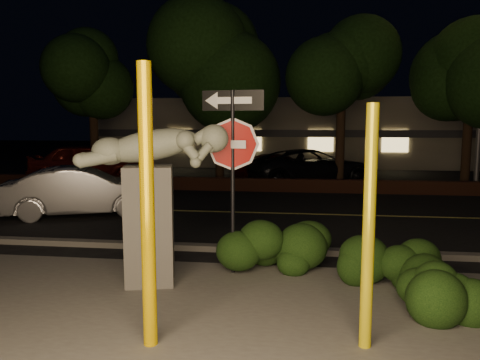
% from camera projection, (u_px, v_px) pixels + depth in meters
% --- Properties ---
extents(ground, '(90.00, 90.00, 0.00)m').
position_uv_depth(ground, '(273.00, 197.00, 16.59)').
color(ground, black).
rests_on(ground, ground).
extents(patio, '(14.00, 6.00, 0.02)m').
position_uv_depth(patio, '(219.00, 338.00, 5.77)').
color(patio, '#4C4944').
rests_on(patio, ground).
extents(road, '(80.00, 8.00, 0.01)m').
position_uv_depth(road, '(267.00, 213.00, 13.64)').
color(road, black).
rests_on(road, ground).
extents(lane_marking, '(80.00, 0.12, 0.00)m').
position_uv_depth(lane_marking, '(267.00, 213.00, 13.63)').
color(lane_marking, '#ADA245').
rests_on(lane_marking, road).
extents(curb, '(80.00, 0.25, 0.12)m').
position_uv_depth(curb, '(253.00, 249.00, 9.60)').
color(curb, '#4C4944').
rests_on(curb, ground).
extents(brick_wall, '(40.00, 0.35, 0.50)m').
position_uv_depth(brick_wall, '(276.00, 185.00, 17.83)').
color(brick_wall, '#492417').
rests_on(brick_wall, ground).
extents(parking_lot, '(40.00, 12.00, 0.01)m').
position_uv_depth(parking_lot, '(282.00, 175.00, 23.47)').
color(parking_lot, black).
rests_on(parking_lot, ground).
extents(building, '(22.00, 10.20, 4.00)m').
position_uv_depth(building, '(287.00, 131.00, 31.08)').
color(building, '#706B59').
rests_on(building, ground).
extents(tree_far_a, '(4.60, 4.60, 7.43)m').
position_uv_depth(tree_far_a, '(91.00, 58.00, 19.91)').
color(tree_far_a, black).
rests_on(tree_far_a, ground).
extents(tree_far_b, '(5.20, 5.20, 8.41)m').
position_uv_depth(tree_far_b, '(219.00, 39.00, 19.30)').
color(tree_far_b, black).
rests_on(tree_far_b, ground).
extents(tree_far_c, '(4.80, 4.80, 7.84)m').
position_uv_depth(tree_far_c, '(343.00, 44.00, 18.31)').
color(tree_far_c, black).
rests_on(tree_far_c, ground).
extents(tree_far_d, '(4.40, 4.40, 7.42)m').
position_uv_depth(tree_far_d, '(472.00, 50.00, 18.18)').
color(tree_far_d, black).
rests_on(tree_far_d, ground).
extents(yellow_pole_left, '(0.17, 0.17, 3.33)m').
position_uv_depth(yellow_pole_left, '(147.00, 209.00, 5.39)').
color(yellow_pole_left, '#D7A900').
rests_on(yellow_pole_left, ground).
extents(yellow_pole_right, '(0.14, 0.14, 2.87)m').
position_uv_depth(yellow_pole_right, '(369.00, 229.00, 5.36)').
color(yellow_pole_right, yellow).
rests_on(yellow_pole_right, ground).
extents(signpost, '(1.08, 0.19, 3.19)m').
position_uv_depth(signpost, '(233.00, 145.00, 7.99)').
color(signpost, black).
rests_on(signpost, ground).
extents(sculpture, '(2.45, 1.18, 2.62)m').
position_uv_depth(sculpture, '(152.00, 187.00, 7.58)').
color(sculpture, '#4C4944').
rests_on(sculpture, ground).
extents(hedge_center, '(2.20, 1.52, 1.05)m').
position_uv_depth(hedge_center, '(274.00, 243.00, 8.32)').
color(hedge_center, black).
rests_on(hedge_center, ground).
extents(hedge_right, '(1.86, 1.43, 1.08)m').
position_uv_depth(hedge_right, '(387.00, 256.00, 7.43)').
color(hedge_right, black).
rests_on(hedge_right, ground).
extents(hedge_far_right, '(1.32, 0.88, 0.88)m').
position_uv_depth(hedge_far_right, '(439.00, 287.00, 6.34)').
color(hedge_far_right, black).
rests_on(hedge_far_right, ground).
extents(streetlight, '(1.49, 0.57, 10.03)m').
position_uv_depth(streetlight, '(480.00, 32.00, 17.27)').
color(streetlight, '#504F55').
rests_on(streetlight, ground).
extents(silver_sedan, '(4.50, 2.94, 1.40)m').
position_uv_depth(silver_sedan, '(83.00, 191.00, 13.20)').
color(silver_sedan, '#A9A8AD').
rests_on(silver_sedan, ground).
extents(parked_car_red, '(5.38, 3.48, 1.70)m').
position_uv_depth(parked_car_red, '(89.00, 163.00, 20.74)').
color(parked_car_red, maroon).
rests_on(parked_car_red, ground).
extents(parked_car_darkred, '(4.31, 1.90, 1.23)m').
position_uv_depth(parked_car_darkred, '(282.00, 168.00, 20.59)').
color(parked_car_darkred, '#390907').
rests_on(parked_car_darkred, ground).
extents(parked_car_dark, '(5.96, 4.36, 1.51)m').
position_uv_depth(parked_car_dark, '(312.00, 167.00, 19.76)').
color(parked_car_dark, black).
rests_on(parked_car_dark, ground).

